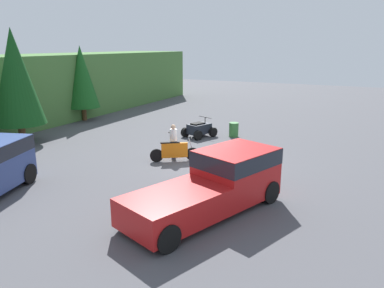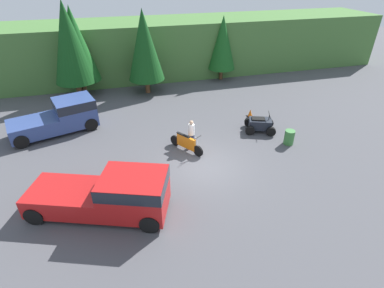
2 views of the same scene
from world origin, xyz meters
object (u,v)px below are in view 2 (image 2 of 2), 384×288
dirt_bike (186,143)px  quad_atv (260,124)px  pickup_truck_red (112,193)px  rider_person (191,133)px  steel_barrel (289,137)px  pickup_truck_second (62,116)px  traffic_cone (250,113)px

dirt_bike → quad_atv: bearing=66.9°
pickup_truck_red → rider_person: (4.58, 4.22, -0.08)m
pickup_truck_red → steel_barrel: (10.26, 3.09, -0.59)m
dirt_bike → quad_atv: size_ratio=0.91×
pickup_truck_second → quad_atv: bearing=-32.6°
traffic_cone → dirt_bike: bearing=-150.1°
rider_person → pickup_truck_red: bearing=-65.4°
traffic_cone → steel_barrel: 4.02m
dirt_bike → steel_barrel: 6.11m
dirt_bike → traffic_cone: (5.38, 3.09, -0.24)m
pickup_truck_second → steel_barrel: (13.00, -5.30, -0.59)m
pickup_truck_red → pickup_truck_second: size_ratio=1.14×
rider_person → traffic_cone: size_ratio=3.16×
pickup_truck_red → dirt_bike: 5.80m
dirt_bike → steel_barrel: size_ratio=2.30×
pickup_truck_second → steel_barrel: bearing=-39.1°
pickup_truck_second → quad_atv: (12.04, -3.39, -0.56)m
pickup_truck_red → dirt_bike: (4.21, 3.96, -0.54)m
quad_atv → traffic_cone: bearing=102.7°
pickup_truck_second → rider_person: pickup_truck_second is taller
pickup_truck_red → rider_person: size_ratio=3.58×
quad_atv → pickup_truck_second: bearing=-174.9°
rider_person → dirt_bike: bearing=-73.1°
pickup_truck_red → steel_barrel: bearing=37.1°
dirt_bike → rider_person: 0.64m
quad_atv → steel_barrel: quad_atv is taller
pickup_truck_second → traffic_cone: 12.42m
dirt_bike → quad_atv: 5.19m
quad_atv → steel_barrel: 2.14m
pickup_truck_second → traffic_cone: (12.33, -1.34, -0.77)m
quad_atv → pickup_truck_red: bearing=-131.0°
quad_atv → rider_person: size_ratio=1.28×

